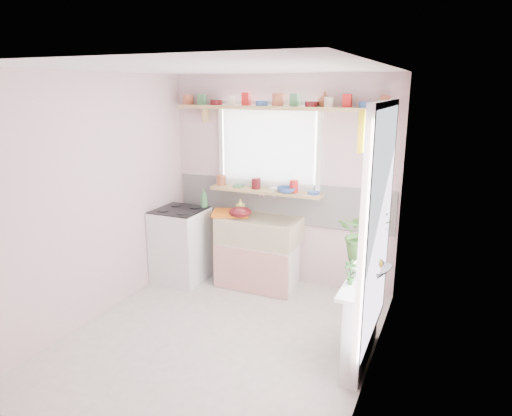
% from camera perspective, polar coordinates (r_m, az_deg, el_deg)
% --- Properties ---
extents(room, '(3.20, 3.20, 3.20)m').
position_cam_1_polar(room, '(4.59, 7.55, 2.44)').
color(room, silver).
rests_on(room, ground).
extents(sink_unit, '(0.95, 0.65, 1.11)m').
position_cam_1_polar(sink_unit, '(5.51, 0.39, -5.47)').
color(sink_unit, white).
rests_on(sink_unit, ground).
extents(cooker, '(0.58, 0.58, 0.93)m').
position_cam_1_polar(cooker, '(5.73, -9.37, -4.56)').
color(cooker, white).
rests_on(cooker, ground).
extents(radiator_ledge, '(0.22, 0.95, 0.78)m').
position_cam_1_polar(radiator_ledge, '(4.18, 13.05, -13.36)').
color(radiator_ledge, white).
rests_on(radiator_ledge, ground).
extents(windowsill, '(1.40, 0.22, 0.04)m').
position_cam_1_polar(windowsill, '(5.47, 1.18, 2.13)').
color(windowsill, tan).
rests_on(windowsill, room).
extents(pine_shelf, '(2.52, 0.24, 0.04)m').
position_cam_1_polar(pine_shelf, '(5.28, 2.73, 12.38)').
color(pine_shelf, tan).
rests_on(pine_shelf, room).
extents(shelf_crockery, '(2.47, 0.11, 0.12)m').
position_cam_1_polar(shelf_crockery, '(5.28, 2.55, 13.20)').
color(shelf_crockery, '#A55133').
rests_on(shelf_crockery, pine_shelf).
extents(sill_crockery, '(1.35, 0.11, 0.12)m').
position_cam_1_polar(sill_crockery, '(5.48, 0.70, 2.93)').
color(sill_crockery, '#A55133').
rests_on(sill_crockery, windowsill).
extents(dish_tray, '(0.52, 0.46, 0.04)m').
position_cam_1_polar(dish_tray, '(5.53, -3.15, -0.62)').
color(dish_tray, orange).
rests_on(dish_tray, sink_unit).
extents(colander, '(0.35, 0.35, 0.12)m').
position_cam_1_polar(colander, '(5.42, -2.01, -0.51)').
color(colander, maroon).
rests_on(colander, sink_unit).
extents(jade_plant, '(0.53, 0.47, 0.53)m').
position_cam_1_polar(jade_plant, '(4.31, 13.43, -3.21)').
color(jade_plant, '#3E6F2C').
rests_on(jade_plant, radiator_ledge).
extents(fruit_bowl, '(0.39, 0.39, 0.08)m').
position_cam_1_polar(fruit_bowl, '(4.11, 14.16, -7.50)').
color(fruit_bowl, silver).
rests_on(fruit_bowl, radiator_ledge).
extents(herb_pot, '(0.12, 0.10, 0.21)m').
position_cam_1_polar(herb_pot, '(3.85, 11.70, -7.89)').
color(herb_pot, '#2A5C24').
rests_on(herb_pot, radiator_ledge).
extents(soap_bottle_sink, '(0.11, 0.11, 0.20)m').
position_cam_1_polar(soap_bottle_sink, '(5.50, -1.96, 0.16)').
color(soap_bottle_sink, '#E8F06A').
rests_on(soap_bottle_sink, sink_unit).
extents(sill_cup, '(0.14, 0.14, 0.09)m').
position_cam_1_polar(sill_cup, '(5.58, -0.16, 3.06)').
color(sill_cup, beige).
rests_on(sill_cup, windowsill).
extents(sill_bowl, '(0.22, 0.22, 0.07)m').
position_cam_1_polar(sill_bowl, '(5.31, 3.78, 2.28)').
color(sill_bowl, '#30529E').
rests_on(sill_bowl, windowsill).
extents(shelf_vase, '(0.19, 0.19, 0.16)m').
position_cam_1_polar(shelf_vase, '(5.17, 8.55, 13.30)').
color(shelf_vase, '#9B4B2F').
rests_on(shelf_vase, pine_shelf).
extents(cooker_bottle, '(0.11, 0.11, 0.23)m').
position_cam_1_polar(cooker_bottle, '(5.64, -6.52, 1.28)').
color(cooker_bottle, '#41834A').
rests_on(cooker_bottle, cooker).
extents(fruit, '(0.20, 0.14, 0.10)m').
position_cam_1_polar(fruit, '(4.09, 14.31, -6.67)').
color(fruit, orange).
rests_on(fruit, fruit_bowl).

